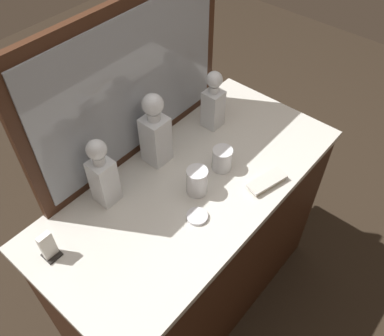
{
  "coord_description": "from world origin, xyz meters",
  "views": [
    {
      "loc": [
        -0.73,
        -0.62,
        1.99
      ],
      "look_at": [
        0.0,
        0.0,
        0.94
      ],
      "focal_mm": 38.02,
      "sensor_mm": 36.0,
      "label": 1
    }
  ],
  "objects_px": {
    "crystal_decanter_far_left": "(155,135)",
    "crystal_decanter_front": "(103,177)",
    "crystal_tumbler_far_left": "(197,182)",
    "silver_brush_rear": "(267,182)",
    "napkin_holder": "(48,248)",
    "crystal_decanter_right": "(213,105)",
    "crystal_tumbler_front": "(222,160)",
    "porcelain_dish": "(197,216)"
  },
  "relations": [
    {
      "from": "crystal_decanter_far_left",
      "to": "crystal_tumbler_front",
      "type": "bearing_deg",
      "value": -60.45
    },
    {
      "from": "silver_brush_rear",
      "to": "crystal_decanter_far_left",
      "type": "bearing_deg",
      "value": 112.45
    },
    {
      "from": "silver_brush_rear",
      "to": "porcelain_dish",
      "type": "distance_m",
      "value": 0.29
    },
    {
      "from": "crystal_tumbler_far_left",
      "to": "crystal_decanter_front",
      "type": "bearing_deg",
      "value": 136.4
    },
    {
      "from": "crystal_tumbler_far_left",
      "to": "silver_brush_rear",
      "type": "bearing_deg",
      "value": -42.57
    },
    {
      "from": "crystal_decanter_far_left",
      "to": "silver_brush_rear",
      "type": "xyz_separation_m",
      "value": [
        0.16,
        -0.39,
        -0.11
      ]
    },
    {
      "from": "silver_brush_rear",
      "to": "crystal_tumbler_far_left",
      "type": "bearing_deg",
      "value": 137.43
    },
    {
      "from": "crystal_decanter_right",
      "to": "crystal_tumbler_front",
      "type": "xyz_separation_m",
      "value": [
        -0.17,
        -0.18,
        -0.06
      ]
    },
    {
      "from": "crystal_decanter_far_left",
      "to": "crystal_decanter_front",
      "type": "xyz_separation_m",
      "value": [
        -0.25,
        -0.0,
        -0.01
      ]
    },
    {
      "from": "crystal_decanter_right",
      "to": "crystal_tumbler_front",
      "type": "bearing_deg",
      "value": -133.36
    },
    {
      "from": "crystal_decanter_right",
      "to": "crystal_decanter_front",
      "type": "relative_size",
      "value": 0.93
    },
    {
      "from": "crystal_decanter_right",
      "to": "porcelain_dish",
      "type": "bearing_deg",
      "value": -147.62
    },
    {
      "from": "porcelain_dish",
      "to": "napkin_holder",
      "type": "xyz_separation_m",
      "value": [
        -0.41,
        0.25,
        0.04
      ]
    },
    {
      "from": "crystal_decanter_right",
      "to": "napkin_holder",
      "type": "xyz_separation_m",
      "value": [
        -0.81,
        -0.01,
        -0.06
      ]
    },
    {
      "from": "crystal_decanter_front",
      "to": "crystal_decanter_right",
      "type": "bearing_deg",
      "value": -3.65
    },
    {
      "from": "crystal_tumbler_far_left",
      "to": "napkin_holder",
      "type": "height_order",
      "value": "napkin_holder"
    },
    {
      "from": "crystal_tumbler_front",
      "to": "crystal_decanter_front",
      "type": "bearing_deg",
      "value": 150.33
    },
    {
      "from": "crystal_decanter_right",
      "to": "crystal_decanter_front",
      "type": "xyz_separation_m",
      "value": [
        -0.55,
        0.03,
        0.01
      ]
    },
    {
      "from": "crystal_decanter_right",
      "to": "crystal_tumbler_far_left",
      "type": "bearing_deg",
      "value": -150.13
    },
    {
      "from": "porcelain_dish",
      "to": "crystal_decanter_right",
      "type": "bearing_deg",
      "value": 32.38
    },
    {
      "from": "napkin_holder",
      "to": "crystal_tumbler_front",
      "type": "bearing_deg",
      "value": -15.15
    },
    {
      "from": "crystal_tumbler_front",
      "to": "napkin_holder",
      "type": "relative_size",
      "value": 0.83
    },
    {
      "from": "crystal_decanter_front",
      "to": "crystal_tumbler_far_left",
      "type": "xyz_separation_m",
      "value": [
        0.23,
        -0.22,
        -0.06
      ]
    },
    {
      "from": "silver_brush_rear",
      "to": "napkin_holder",
      "type": "distance_m",
      "value": 0.77
    },
    {
      "from": "silver_brush_rear",
      "to": "napkin_holder",
      "type": "bearing_deg",
      "value": 152.93
    },
    {
      "from": "crystal_tumbler_front",
      "to": "porcelain_dish",
      "type": "distance_m",
      "value": 0.25
    },
    {
      "from": "crystal_tumbler_far_left",
      "to": "silver_brush_rear",
      "type": "relative_size",
      "value": 0.65
    },
    {
      "from": "crystal_decanter_right",
      "to": "crystal_decanter_front",
      "type": "height_order",
      "value": "crystal_decanter_front"
    },
    {
      "from": "crystal_decanter_far_left",
      "to": "napkin_holder",
      "type": "height_order",
      "value": "crystal_decanter_far_left"
    },
    {
      "from": "crystal_decanter_right",
      "to": "crystal_tumbler_front",
      "type": "distance_m",
      "value": 0.25
    },
    {
      "from": "crystal_tumbler_far_left",
      "to": "crystal_decanter_far_left",
      "type": "bearing_deg",
      "value": 83.38
    },
    {
      "from": "crystal_decanter_right",
      "to": "silver_brush_rear",
      "type": "bearing_deg",
      "value": -110.23
    },
    {
      "from": "crystal_tumbler_front",
      "to": "napkin_holder",
      "type": "height_order",
      "value": "napkin_holder"
    },
    {
      "from": "crystal_decanter_right",
      "to": "porcelain_dish",
      "type": "distance_m",
      "value": 0.49
    },
    {
      "from": "crystal_decanter_right",
      "to": "napkin_holder",
      "type": "bearing_deg",
      "value": -179.64
    },
    {
      "from": "crystal_decanter_far_left",
      "to": "silver_brush_rear",
      "type": "distance_m",
      "value": 0.44
    },
    {
      "from": "crystal_decanter_right",
      "to": "crystal_tumbler_far_left",
      "type": "height_order",
      "value": "crystal_decanter_right"
    },
    {
      "from": "crystal_decanter_front",
      "to": "porcelain_dish",
      "type": "xyz_separation_m",
      "value": [
        0.14,
        -0.29,
        -0.1
      ]
    },
    {
      "from": "napkin_holder",
      "to": "crystal_decanter_far_left",
      "type": "bearing_deg",
      "value": 4.59
    },
    {
      "from": "crystal_decanter_right",
      "to": "silver_brush_rear",
      "type": "xyz_separation_m",
      "value": [
        -0.13,
        -0.35,
        -0.09
      ]
    },
    {
      "from": "crystal_tumbler_front",
      "to": "crystal_tumbler_far_left",
      "type": "bearing_deg",
      "value": -178.87
    },
    {
      "from": "napkin_holder",
      "to": "silver_brush_rear",
      "type": "bearing_deg",
      "value": -27.07
    }
  ]
}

